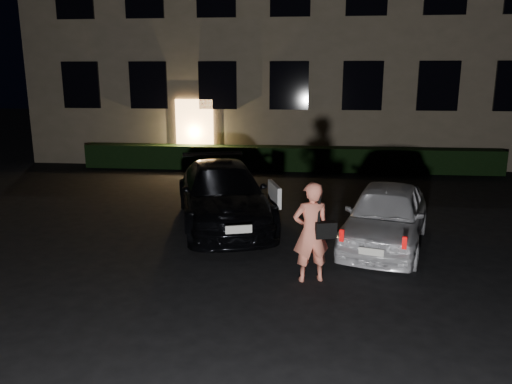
# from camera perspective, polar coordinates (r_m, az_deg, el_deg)

# --- Properties ---
(ground) EXTENTS (80.00, 80.00, 0.00)m
(ground) POSITION_cam_1_polar(r_m,az_deg,el_deg) (8.18, 0.25, -11.46)
(ground) COLOR black
(ground) RESTS_ON ground
(building) EXTENTS (20.00, 8.11, 12.00)m
(building) POSITION_cam_1_polar(r_m,az_deg,el_deg) (22.53, 4.37, 19.92)
(building) COLOR #6B604D
(building) RESTS_ON ground
(hedge) EXTENTS (15.00, 0.70, 0.85)m
(hedge) POSITION_cam_1_polar(r_m,az_deg,el_deg) (18.15, 3.61, 3.84)
(hedge) COLOR black
(hedge) RESTS_ON ground
(sedan) EXTENTS (3.22, 5.11, 1.38)m
(sedan) POSITION_cam_1_polar(r_m,az_deg,el_deg) (11.66, -3.81, -0.24)
(sedan) COLOR black
(sedan) RESTS_ON ground
(hatch) EXTENTS (2.43, 3.98, 1.27)m
(hatch) POSITION_cam_1_polar(r_m,az_deg,el_deg) (10.44, 14.62, -2.61)
(hatch) COLOR silver
(hatch) RESTS_ON ground
(man) EXTENTS (0.79, 0.57, 1.72)m
(man) POSITION_cam_1_polar(r_m,az_deg,el_deg) (8.39, 6.36, -4.56)
(man) COLOR #EC7C62
(man) RESTS_ON ground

